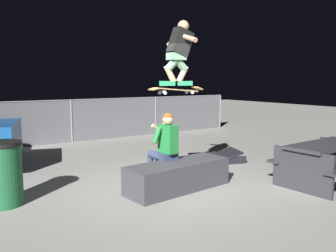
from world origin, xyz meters
name	(u,v)px	position (x,y,z in m)	size (l,w,h in m)	color
ground_plane	(172,187)	(0.00, 0.00, 0.00)	(40.00, 40.00, 0.00)	gray
ledge_box_main	(178,176)	(0.02, -0.17, 0.24)	(1.90, 0.65, 0.48)	#38383D
person_sitting_on_ledge	(164,145)	(-0.02, 0.21, 0.73)	(0.60, 0.77, 1.32)	#2D3856
skateboard	(176,90)	(0.13, 0.06, 1.71)	(1.03, 0.25, 0.13)	#AD8451
skater_airborne	(179,50)	(0.19, 0.06, 2.40)	(0.62, 0.89, 1.12)	#2D9E66
kicker_ramp	(217,159)	(1.96, 1.03, 0.06)	(1.24, 1.03, 0.35)	black
picnic_table_back	(326,157)	(2.44, -1.39, 0.50)	(1.78, 1.44, 0.75)	#28282D
trash_bin	(4,174)	(-2.60, 0.64, 0.49)	(0.54, 0.54, 0.98)	#19512D
fence_back	(72,119)	(0.00, 5.40, 0.70)	(12.05, 0.05, 1.30)	slate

